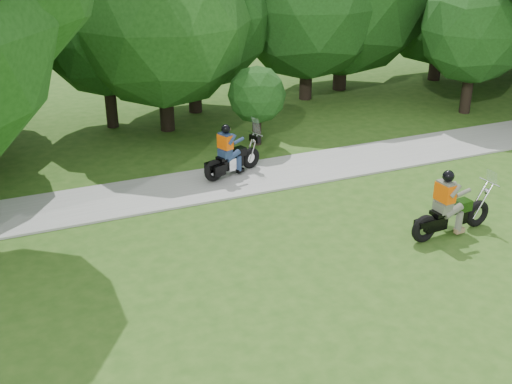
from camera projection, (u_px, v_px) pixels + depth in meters
walkway at (327, 165)px, 19.04m from camera, size 60.00×2.20×0.06m
tree_line at (280, 8)px, 23.61m from camera, size 39.98×11.29×7.63m
chopper_motorcycle at (449, 211)px, 14.85m from camera, size 2.34×0.68×1.67m
touring_motorcycle at (229, 157)px, 17.99m from camera, size 1.96×1.12×1.55m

